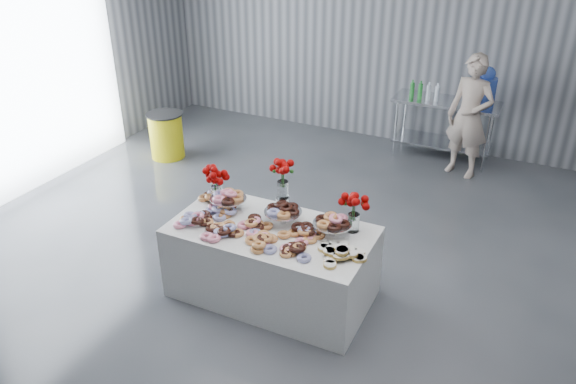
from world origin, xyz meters
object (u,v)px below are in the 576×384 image
object	(u,v)px
display_table	(272,262)
trash_barrel	(166,135)
prep_table	(445,119)
person	(469,117)
water_jug	(486,88)

from	to	relation	value
display_table	trash_barrel	world-z (taller)	display_table
prep_table	trash_barrel	xyz separation A→B (m)	(-3.71, -1.78, -0.27)
prep_table	trash_barrel	size ratio (longest dim) A/B	2.18
person	water_jug	bearing A→B (deg)	92.13
display_table	person	world-z (taller)	person
prep_table	water_jug	size ratio (longest dim) A/B	2.71
person	display_table	bearing A→B (deg)	-90.69
trash_barrel	display_table	bearing A→B (deg)	-37.36
water_jug	person	distance (m)	0.52
display_table	prep_table	bearing A→B (deg)	79.39
display_table	prep_table	size ratio (longest dim) A/B	1.27
display_table	prep_table	world-z (taller)	prep_table
prep_table	person	world-z (taller)	person
prep_table	water_jug	world-z (taller)	water_jug
prep_table	person	bearing A→B (deg)	-46.27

